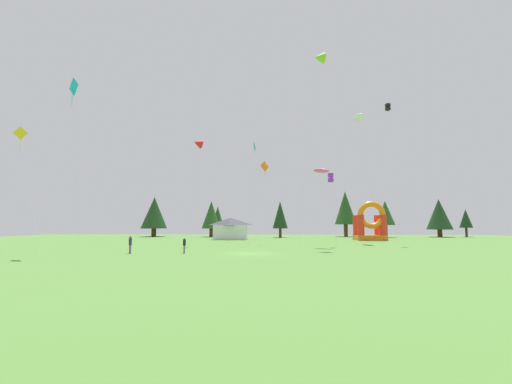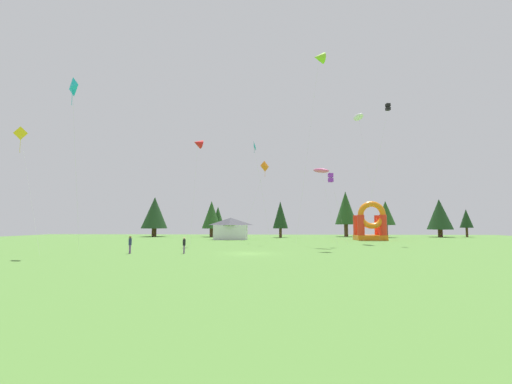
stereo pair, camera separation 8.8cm
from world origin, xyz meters
TOP-DOWN VIEW (x-y plane):
  - ground_plane at (0.00, 0.00)m, footprint 120.00×120.00m
  - kite_teal_diamond at (-0.81, 21.79)m, footprint 3.00×2.66m
  - kite_lime_delta at (8.59, 10.19)m, footprint 3.59×10.46m
  - kite_white_parafoil at (16.20, 21.06)m, footprint 1.80×8.62m
  - kite_purple_box at (10.03, 11.43)m, footprint 2.50×0.83m
  - kite_yellow_diamond at (-25.33, 1.39)m, footprint 5.48×3.26m
  - kite_black_box at (19.59, 16.96)m, footprint 2.39×8.97m
  - kite_orange_diamond at (1.24, 15.60)m, footprint 4.25×0.99m
  - kite_cyan_diamond at (-17.62, -2.24)m, footprint 1.37×4.47m
  - kite_red_delta at (-8.07, 12.32)m, footprint 2.20×2.77m
  - kite_pink_parafoil at (8.62, 10.21)m, footprint 2.90×2.73m
  - person_left_edge at (-6.44, -0.34)m, footprint 0.28×0.28m
  - person_near_camera at (-11.81, -0.65)m, footprint 0.42×0.42m
  - inflatable_orange_dome at (19.77, 29.06)m, footprint 5.15×4.48m
  - festival_tent at (-5.64, 30.37)m, footprint 6.01×3.92m
  - tree_row_0 at (-24.85, 43.63)m, footprint 5.87×5.87m
  - tree_row_1 at (-11.51, 42.55)m, footprint 4.24×4.24m
  - tree_row_2 at (-10.43, 44.87)m, footprint 3.36×3.36m
  - tree_row_3 at (3.80, 40.02)m, footprint 3.25×3.25m
  - tree_row_4 at (18.81, 45.92)m, footprint 4.89×4.89m
  - tree_row_5 at (26.44, 41.70)m, footprint 3.98×3.98m
  - tree_row_6 at (38.93, 44.30)m, footprint 5.37×5.37m
  - tree_row_7 at (44.97, 44.97)m, footprint 2.72×2.72m

SIDE VIEW (x-z plane):
  - ground_plane at x=0.00m, z-range 0.00..0.00m
  - person_left_edge at x=-6.44m, z-range 0.15..1.78m
  - person_near_camera at x=-11.81m, z-range 0.16..1.90m
  - festival_tent at x=-5.64m, z-range 0.00..4.06m
  - inflatable_orange_dome at x=19.77m, z-range -0.82..6.12m
  - tree_row_7 at x=44.97m, z-range 0.97..7.12m
  - tree_row_2 at x=-10.43m, z-range 0.74..7.60m
  - tree_row_3 at x=3.80m, z-range 0.93..8.64m
  - tree_row_1 at x=-11.51m, z-range 0.90..8.88m
  - tree_row_6 at x=38.93m, z-range 0.81..9.18m
  - tree_row_5 at x=26.44m, z-range 1.26..9.11m
  - tree_row_0 at x=-24.85m, z-range 0.90..9.91m
  - tree_row_4 at x=18.81m, z-range 1.32..11.64m
  - kite_purple_box at x=10.03m, z-range 4.21..13.83m
  - kite_pink_parafoil at x=8.62m, z-range 4.63..14.97m
  - kite_orange_diamond at x=1.24m, z-range 5.30..17.17m
  - kite_yellow_diamond at x=-25.33m, z-range 6.05..19.41m
  - kite_red_delta at x=-8.07m, z-range 6.68..21.52m
  - kite_teal_diamond at x=-0.81m, z-range 7.43..23.64m
  - kite_cyan_diamond at x=-17.62m, z-range 7.85..25.05m
  - kite_white_parafoil at x=16.20m, z-range 9.80..30.49m
  - kite_black_box at x=19.59m, z-range 9.82..30.69m
  - kite_lime_delta at x=8.59m, z-range 12.12..37.90m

